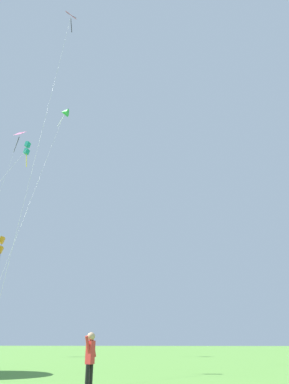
{
  "coord_description": "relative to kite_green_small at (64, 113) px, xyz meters",
  "views": [
    {
      "loc": [
        2.6,
        -3.79,
        1.4
      ],
      "look_at": [
        -1.91,
        28.13,
        15.03
      ],
      "focal_mm": 33.47,
      "sensor_mm": 36.0,
      "label": 1
    }
  ],
  "objects": [
    {
      "name": "kite_green_small",
      "position": [
        0.0,
        0.0,
        0.0
      ],
      "size": [
        1.59,
        11.16,
        21.93
      ],
      "color": "green",
      "rests_on": "ground_plane"
    },
    {
      "name": "kite_pink_low",
      "position": [
        -12.78,
        14.37,
        6.27
      ],
      "size": [
        1.83,
        7.17,
        29.99
      ],
      "color": "pink",
      "rests_on": "ground_plane"
    },
    {
      "name": "kite_orange_box",
      "position": [
        -12.33,
        13.76,
        -8.81
      ],
      "size": [
        0.96,
        4.73,
        13.71
      ],
      "color": "orange",
      "rests_on": "ground_plane"
    },
    {
      "name": "person_child_small",
      "position": [
        8.24,
        -15.67,
        -20.36
      ],
      "size": [
        0.26,
        0.54,
        1.7
      ],
      "color": "black",
      "rests_on": "ground_plane"
    },
    {
      "name": "kite_red_high",
      "position": [
        1.62,
        -4.9,
        4.94
      ],
      "size": [
        1.86,
        8.61,
        29.43
      ],
      "color": "red",
      "rests_on": "ground_plane"
    },
    {
      "name": "kite_teal_box",
      "position": [
        1.24,
        -8.35,
        -8.84
      ],
      "size": [
        2.67,
        11.81,
        13.35
      ],
      "color": "teal",
      "rests_on": "ground_plane"
    }
  ]
}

